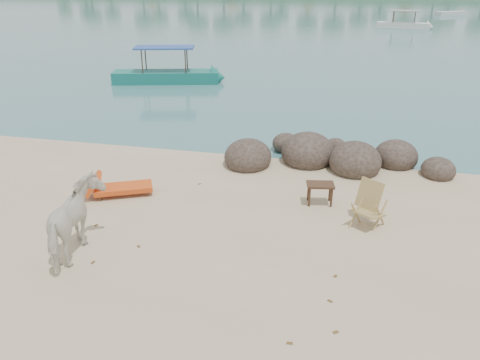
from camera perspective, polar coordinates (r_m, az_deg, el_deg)
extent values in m
plane|color=#37686E|center=(97.57, 12.06, 20.38)|extent=(400.00, 400.00, 0.00)
ellipsoid|color=#2F261F|center=(13.90, 0.97, 2.73)|extent=(1.40, 1.54, 1.05)
ellipsoid|color=#2F261F|center=(14.32, 8.23, 3.26)|extent=(1.59, 1.75, 1.19)
ellipsoid|color=#2F261F|center=(13.93, 13.81, 2.12)|extent=(1.50, 1.65, 1.13)
ellipsoid|color=#2F261F|center=(14.77, 18.46, 2.67)|extent=(1.28, 1.41, 0.96)
ellipsoid|color=#2F261F|center=(14.31, 22.98, 1.02)|extent=(0.94, 1.04, 0.71)
ellipsoid|color=#2F261F|center=(15.37, 5.58, 4.36)|extent=(0.88, 0.96, 0.66)
ellipsoid|color=#2F261F|center=(15.47, 11.57, 3.97)|extent=(0.67, 0.74, 0.50)
imported|color=silver|center=(9.84, -19.34, -4.93)|extent=(1.15, 1.90, 1.50)
plane|color=brown|center=(12.74, -4.95, -0.60)|extent=(0.14, 0.14, 0.00)
plane|color=brown|center=(9.85, -17.46, -9.70)|extent=(0.11, 0.11, 0.00)
plane|color=brown|center=(7.72, 6.05, -19.32)|extent=(0.11, 0.11, 0.00)
plane|color=brown|center=(8.59, 10.90, -14.44)|extent=(0.14, 0.14, 0.00)
plane|color=brown|center=(10.13, -12.24, -8.05)|extent=(0.14, 0.14, 0.00)
plane|color=brown|center=(8.01, 11.57, -17.86)|extent=(0.14, 0.14, 0.00)
plane|color=brown|center=(11.16, -17.11, -5.41)|extent=(0.12, 0.12, 0.00)
plane|color=brown|center=(9.21, 11.53, -11.56)|extent=(0.13, 0.13, 0.00)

